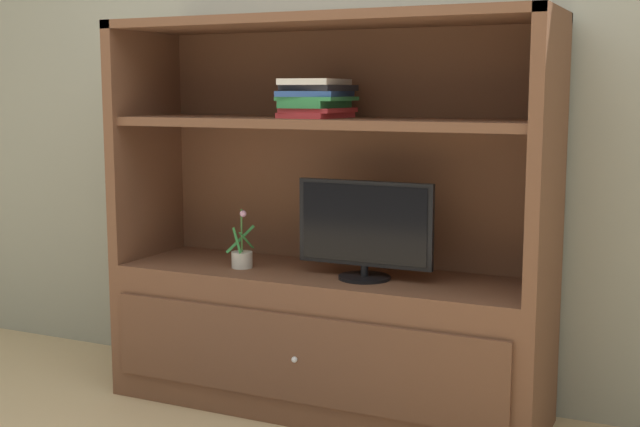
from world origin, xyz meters
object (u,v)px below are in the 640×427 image
(magazine_stack, at_px, (316,98))
(potted_plant, at_px, (242,257))
(media_console, at_px, (326,292))
(tv_monitor, at_px, (365,229))

(magazine_stack, bearing_deg, potted_plant, -168.01)
(media_console, relative_size, potted_plant, 7.27)
(tv_monitor, distance_m, magazine_stack, 0.56)
(tv_monitor, bearing_deg, magazine_stack, 168.62)
(media_console, bearing_deg, tv_monitor, -16.12)
(tv_monitor, relative_size, magazine_stack, 1.62)
(tv_monitor, bearing_deg, potted_plant, -177.86)
(potted_plant, bearing_deg, tv_monitor, 2.14)
(media_console, bearing_deg, potted_plant, -167.91)
(media_console, xyz_separation_m, magazine_stack, (-0.04, -0.01, 0.79))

